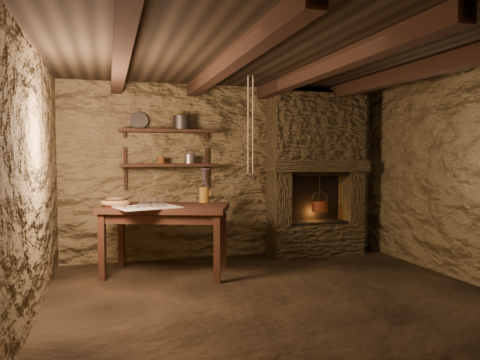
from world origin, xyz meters
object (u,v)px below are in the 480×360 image
object	(u,v)px
stoneware_jug	(204,187)
wooden_bowl	(115,203)
iron_stockpot	(181,124)
work_table	(166,237)
red_pot	(319,205)

from	to	relation	value
stoneware_jug	wooden_bowl	distance (m)	1.12
stoneware_jug	iron_stockpot	size ratio (longest dim) A/B	2.03
work_table	red_pot	bearing A→B (deg)	32.64
work_table	stoneware_jug	size ratio (longest dim) A/B	3.72
iron_stockpot	wooden_bowl	bearing A→B (deg)	-148.10
wooden_bowl	stoneware_jug	bearing A→B (deg)	6.77
work_table	iron_stockpot	xyz separation A→B (m)	(0.29, 0.64, 1.40)
stoneware_jug	red_pot	world-z (taller)	stoneware_jug
stoneware_jug	wooden_bowl	xyz separation A→B (m)	(-1.10, -0.13, -0.15)
iron_stockpot	red_pot	bearing A→B (deg)	-3.50
iron_stockpot	red_pot	world-z (taller)	iron_stockpot
iron_stockpot	red_pot	size ratio (longest dim) A/B	0.41
work_table	stoneware_jug	xyz separation A→B (m)	(0.52, 0.23, 0.57)
red_pot	wooden_bowl	bearing A→B (deg)	-171.50
stoneware_jug	iron_stockpot	xyz separation A→B (m)	(-0.22, 0.41, 0.83)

